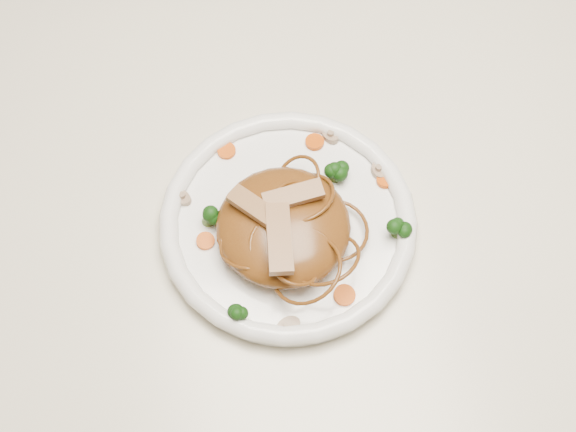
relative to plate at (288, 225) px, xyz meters
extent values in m
plane|color=#56341D|center=(0.09, 0.04, -0.76)|extent=(4.00, 4.00, 0.00)
cube|color=beige|center=(0.09, 0.04, -0.03)|extent=(1.20, 0.80, 0.04)
cylinder|color=brown|center=(0.63, 0.38, -0.40)|extent=(0.06, 0.06, 0.71)
cylinder|color=white|center=(0.00, 0.00, 0.00)|extent=(0.29, 0.29, 0.02)
ellipsoid|color=brown|center=(-0.01, -0.01, 0.03)|extent=(0.16, 0.16, 0.04)
cube|color=#A7774F|center=(0.01, 0.00, 0.06)|extent=(0.06, 0.02, 0.01)
cube|color=#A7774F|center=(-0.03, 0.00, 0.06)|extent=(0.05, 0.06, 0.01)
cube|color=#A7774F|center=(-0.02, -0.04, 0.06)|extent=(0.03, 0.07, 0.01)
cylinder|color=#E75208|center=(0.05, 0.09, 0.01)|extent=(0.02, 0.02, 0.00)
cylinder|color=#E75208|center=(-0.09, 0.00, 0.01)|extent=(0.02, 0.02, 0.00)
cylinder|color=#E75208|center=(0.11, 0.02, 0.01)|extent=(0.02, 0.02, 0.00)
cylinder|color=#E75208|center=(-0.05, 0.10, 0.01)|extent=(0.02, 0.02, 0.00)
cylinder|color=#E75208|center=(0.04, -0.09, 0.01)|extent=(0.03, 0.03, 0.00)
cylinder|color=tan|center=(-0.03, -0.11, 0.01)|extent=(0.03, 0.03, 0.01)
cylinder|color=tan|center=(0.11, 0.04, 0.01)|extent=(0.02, 0.02, 0.01)
cylinder|color=tan|center=(-0.10, 0.05, 0.01)|extent=(0.03, 0.03, 0.01)
cylinder|color=tan|center=(0.07, 0.09, 0.01)|extent=(0.03, 0.03, 0.01)
camera|label=1|loc=(-0.08, -0.34, 0.70)|focal=46.73mm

